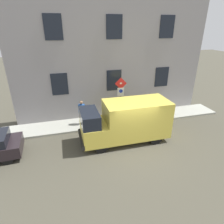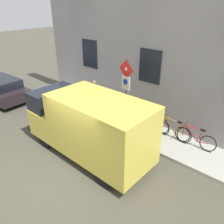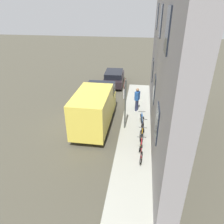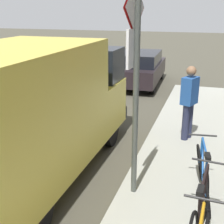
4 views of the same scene
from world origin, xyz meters
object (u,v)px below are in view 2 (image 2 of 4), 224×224
bicycle_orange (173,130)px  delivery_van (89,124)px  bicycle_black (154,122)px  bicycle_blue (136,116)px  pedestrian (95,95)px  parked_hatchback (0,89)px  bicycle_red (195,138)px  sign_post_stacked (126,88)px

bicycle_orange → delivery_van: bearing=60.6°
bicycle_black → bicycle_blue: 0.97m
bicycle_orange → bicycle_blue: same height
bicycle_black → pedestrian: (-0.45, 3.32, 0.56)m
parked_hatchback → bicycle_orange: bearing=-166.0°
bicycle_black → pedestrian: 3.40m
bicycle_orange → pedestrian: size_ratio=1.00×
bicycle_red → bicycle_blue: size_ratio=1.00×
delivery_van → bicycle_black: (3.04, -0.97, -0.82)m
sign_post_stacked → parked_hatchback: bearing=102.3°
delivery_van → bicycle_orange: 3.70m
sign_post_stacked → bicycle_red: (1.13, -2.70, -1.79)m
bicycle_blue → pedestrian: pedestrian is taller
delivery_van → bicycle_orange: size_ratio=3.11×
bicycle_red → bicycle_orange: size_ratio=1.00×
delivery_van → bicycle_red: bearing=-133.5°
delivery_van → bicycle_red: (3.04, -2.91, -0.82)m
bicycle_orange → bicycle_blue: size_ratio=1.00×
delivery_van → parked_hatchback: (0.15, 7.89, -0.60)m
parked_hatchback → bicycle_black: (2.89, -8.86, -0.22)m
delivery_van → pedestrian: bearing=-47.6°
pedestrian → sign_post_stacked: bearing=-82.9°
bicycle_orange → pedestrian: 4.35m
parked_hatchback → bicycle_orange: 10.25m
bicycle_red → bicycle_blue: bearing=-1.4°
bicycle_orange → pedestrian: (-0.45, 4.29, 0.56)m
bicycle_blue → delivery_van: bearing=81.9°
bicycle_blue → parked_hatchback: bearing=12.1°
sign_post_stacked → delivery_van: size_ratio=0.60×
parked_hatchback → pedestrian: 6.06m
parked_hatchback → bicycle_red: bearing=-167.4°
bicycle_red → pedestrian: bearing=3.5°
bicycle_red → pedestrian: (-0.45, 5.26, 0.56)m
sign_post_stacked → bicycle_orange: size_ratio=1.87×
delivery_van → parked_hatchback: delivery_van is taller
bicycle_orange → bicycle_red: bearing=-176.8°
bicycle_orange → bicycle_blue: (-0.00, 1.94, 0.00)m
bicycle_orange → pedestrian: pedestrian is taller
bicycle_blue → bicycle_black: bearing=172.1°
bicycle_orange → bicycle_black: size_ratio=1.00×
sign_post_stacked → pedestrian: sign_post_stacked is taller
bicycle_black → bicycle_blue: same height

